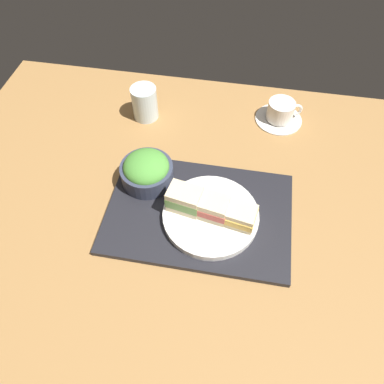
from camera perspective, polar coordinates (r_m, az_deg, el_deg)
ground_plane at (r=87.58cm, az=1.83°, el=-3.60°), size 140.00×100.00×3.00cm
serving_tray at (r=85.19cm, az=1.09°, el=-3.33°), size 43.00×29.27×1.41cm
sandwich_plate at (r=82.98cm, az=2.97°, el=-3.75°), size 22.08×22.08×1.78cm
sandwich_near at (r=80.83cm, az=-1.15°, el=-1.13°), size 8.46×6.65×5.80cm
sandwich_middle at (r=80.05cm, az=3.07°, el=-2.40°), size 8.63×6.80×5.24cm
sandwich_far at (r=79.82cm, az=7.36°, el=-3.69°), size 8.54×6.91×4.52cm
salad_bowl at (r=88.04cm, az=-7.18°, el=3.44°), size 12.88×12.88×7.91cm
coffee_cup at (r=108.38cm, az=13.81°, el=12.10°), size 13.42×13.42×6.22cm
drinking_glass at (r=106.08cm, az=-7.49°, el=13.81°), size 7.22×7.22×9.69cm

